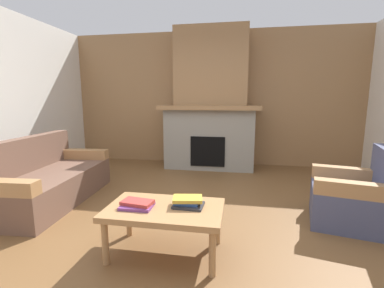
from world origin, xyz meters
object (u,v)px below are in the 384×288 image
at_px(couch, 47,181).
at_px(armchair, 355,198).
at_px(fireplace, 210,109).
at_px(coffee_table, 165,213).

relative_size(couch, armchair, 2.04).
relative_size(fireplace, armchair, 2.98).
height_order(couch, armchair, same).
bearing_deg(couch, fireplace, 49.39).
relative_size(fireplace, coffee_table, 2.70).
bearing_deg(armchair, couch, -179.79).
distance_m(armchair, coffee_table, 2.08).
distance_m(fireplace, armchair, 3.01).
distance_m(couch, armchair, 3.74).
distance_m(couch, coffee_table, 2.08).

